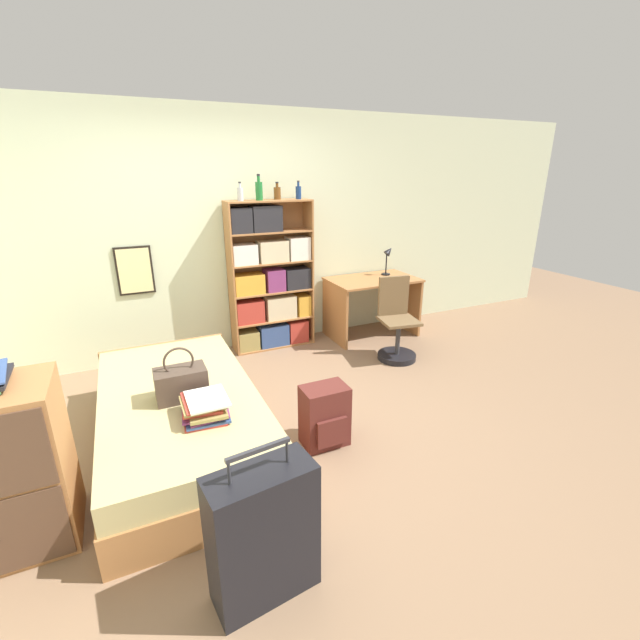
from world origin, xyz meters
name	(u,v)px	position (x,y,z in m)	size (l,w,h in m)	color
ground_plane	(268,423)	(0.00, 0.00, 0.00)	(14.00, 14.00, 0.00)	#84664C
wall_back	(211,236)	(0.00, 1.74, 1.30)	(10.00, 0.09, 2.60)	beige
bed	(181,417)	(-0.67, 0.02, 0.22)	(1.09, 2.07, 0.45)	#A36B3D
handbag	(181,383)	(-0.65, -0.10, 0.56)	(0.35, 0.21, 0.39)	#47382D
book_stack_on_bed	(205,408)	(-0.55, -0.42, 0.52)	(0.32, 0.34, 0.14)	#B2382D
suitcase	(263,534)	(-0.47, -1.41, 0.35)	(0.53, 0.29, 0.84)	black
bookcase	(270,282)	(0.57, 1.54, 0.77)	(0.93, 0.29, 1.67)	#A36B3D
bottle_green	(240,194)	(0.28, 1.51, 1.74)	(0.06, 0.06, 0.19)	#B7BCC1
bottle_brown	(259,190)	(0.48, 1.51, 1.77)	(0.07, 0.07, 0.26)	#1E6B2D
bottle_clear	(277,193)	(0.70, 1.57, 1.74)	(0.07, 0.07, 0.18)	brown
bottle_blue	(298,192)	(0.92, 1.52, 1.74)	(0.06, 0.06, 0.19)	navy
desk	(372,297)	(1.81, 1.36, 0.50)	(1.06, 0.66, 0.73)	#A36B3D
desk_lamp	(388,256)	(2.09, 1.46, 0.97)	(0.15, 0.11, 0.37)	black
desk_chair	(396,332)	(1.70, 0.66, 0.30)	(0.44, 0.44, 0.89)	black
backpack	(325,416)	(0.31, -0.44, 0.23)	(0.34, 0.26, 0.47)	#56231E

